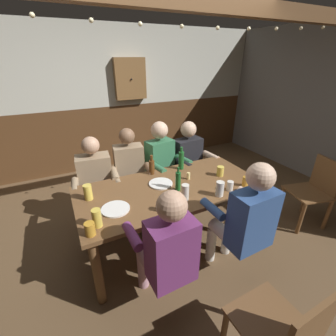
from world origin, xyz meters
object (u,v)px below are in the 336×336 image
(bottle_1, at_px, (152,167))
(pint_glass_3, at_px, (220,189))
(chair_empty_near_right, at_px, (314,190))
(pint_glass_6, at_px, (185,192))
(person_1, at_px, (130,172))
(person_4, at_px, (166,249))
(bottle_0, at_px, (178,181))
(pint_glass_0, at_px, (230,186))
(pint_glass_1, at_px, (88,192))
(plate_1, at_px, (161,184))
(bottle_2, at_px, (181,160))
(pint_glass_8, at_px, (97,218))
(pint_glass_7, at_px, (90,229))
(plate_0, at_px, (115,209))
(person_0, at_px, (96,180))
(person_3, at_px, (190,160))
(table_candle, at_px, (188,176))
(dining_table, at_px, (171,195))
(pint_glass_4, at_px, (164,206))
(wall_dart_cabinet, at_px, (130,79))
(person_5, at_px, (245,219))
(person_2, at_px, (163,164))
(chair_empty_near_left, at_px, (282,332))
(pint_glass_2, at_px, (245,181))

(bottle_1, bearing_deg, pint_glass_3, -60.42)
(chair_empty_near_right, distance_m, pint_glass_6, 1.82)
(person_1, relative_size, person_4, 0.99)
(bottle_0, bearing_deg, pint_glass_0, -26.94)
(bottle_0, height_order, pint_glass_1, bottle_0)
(pint_glass_1, bearing_deg, plate_1, -3.53)
(bottle_2, distance_m, pint_glass_8, 1.28)
(pint_glass_3, bearing_deg, pint_glass_6, 164.56)
(pint_glass_0, bearing_deg, pint_glass_8, 178.65)
(bottle_1, distance_m, pint_glass_7, 1.10)
(bottle_2, bearing_deg, plate_0, -153.16)
(person_1, xyz_separation_m, pint_glass_0, (0.74, -1.01, 0.14))
(person_0, bearing_deg, pint_glass_0, 145.01)
(person_3, relative_size, pint_glass_8, 7.64)
(pint_glass_0, height_order, pint_glass_6, pint_glass_6)
(plate_0, bearing_deg, person_4, -66.58)
(table_candle, height_order, bottle_1, bottle_1)
(person_4, relative_size, pint_glass_7, 11.19)
(person_3, relative_size, pint_glass_1, 7.90)
(person_4, xyz_separation_m, pint_glass_1, (-0.42, 0.83, 0.16))
(person_3, xyz_separation_m, pint_glass_1, (-1.47, -0.54, 0.16))
(table_candle, relative_size, pint_glass_3, 0.53)
(bottle_0, height_order, bottle_2, bottle_2)
(plate_0, bearing_deg, chair_empty_near_right, -7.25)
(pint_glass_8, bearing_deg, pint_glass_0, -1.35)
(dining_table, distance_m, plate_0, 0.65)
(pint_glass_4, relative_size, wall_dart_cabinet, 0.14)
(plate_1, bearing_deg, pint_glass_1, 176.47)
(plate_0, bearing_deg, pint_glass_7, -137.17)
(bottle_0, height_order, pint_glass_3, bottle_0)
(person_5, height_order, bottle_1, person_5)
(pint_glass_0, bearing_deg, plate_0, 170.68)
(person_2, xyz_separation_m, person_4, (-0.62, -1.37, -0.02))
(table_candle, relative_size, pint_glass_7, 0.73)
(chair_empty_near_left, relative_size, pint_glass_3, 5.80)
(bottle_0, bearing_deg, pint_glass_3, -41.09)
(pint_glass_1, relative_size, pint_glass_3, 1.00)
(chair_empty_near_right, relative_size, pint_glass_0, 8.78)
(person_2, distance_m, plate_1, 0.66)
(person_0, height_order, plate_0, person_0)
(plate_0, xyz_separation_m, pint_glass_8, (-0.18, -0.15, 0.07))
(pint_glass_8, bearing_deg, pint_glass_4, -5.67)
(person_3, relative_size, chair_empty_near_right, 1.36)
(person_4, distance_m, pint_glass_2, 1.16)
(pint_glass_2, bearing_deg, person_5, -131.05)
(plate_1, relative_size, pint_glass_1, 1.68)
(bottle_0, xyz_separation_m, pint_glass_7, (-0.91, -0.29, -0.05))
(dining_table, bearing_deg, plate_0, -167.98)
(person_1, height_order, person_2, person_2)
(chair_empty_near_left, xyz_separation_m, plate_0, (-0.66, 1.29, 0.29))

